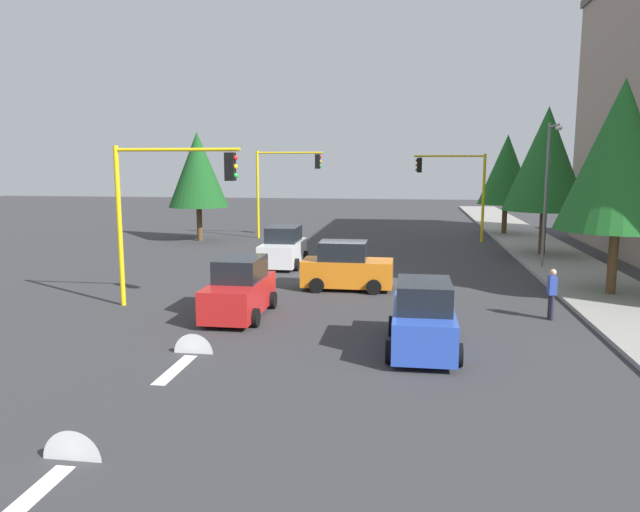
% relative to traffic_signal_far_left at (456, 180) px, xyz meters
% --- Properties ---
extents(ground_plane, '(120.00, 120.00, 0.00)m').
position_rel_traffic_signal_far_left_xyz_m(ground_plane, '(14.00, -5.70, -4.04)').
color(ground_plane, '#353538').
extents(sidewalk_kerb, '(80.00, 4.00, 0.15)m').
position_rel_traffic_signal_far_left_xyz_m(sidewalk_kerb, '(9.00, 4.80, -3.97)').
color(sidewalk_kerb, gray).
rests_on(sidewalk_kerb, ground).
extents(lane_arrow_near, '(2.40, 1.10, 1.10)m').
position_rel_traffic_signal_far_left_xyz_m(lane_arrow_near, '(25.51, -8.70, -4.03)').
color(lane_arrow_near, silver).
rests_on(lane_arrow_near, ground).
extents(lane_arrow_mid, '(2.40, 1.10, 1.10)m').
position_rel_traffic_signal_far_left_xyz_m(lane_arrow_mid, '(31.51, -8.70, -4.03)').
color(lane_arrow_mid, silver).
rests_on(lane_arrow_mid, ground).
extents(traffic_signal_far_left, '(0.36, 4.59, 5.71)m').
position_rel_traffic_signal_far_left_xyz_m(traffic_signal_far_left, '(0.00, 0.00, 0.00)').
color(traffic_signal_far_left, yellow).
rests_on(traffic_signal_far_left, ground).
extents(traffic_signal_near_right, '(0.36, 4.59, 5.73)m').
position_rel_traffic_signal_far_left_xyz_m(traffic_signal_near_right, '(20.00, -11.41, 0.01)').
color(traffic_signal_near_right, yellow).
rests_on(traffic_signal_near_right, ground).
extents(traffic_signal_far_right, '(0.36, 4.59, 5.94)m').
position_rel_traffic_signal_far_left_xyz_m(traffic_signal_far_right, '(0.00, -11.44, 0.15)').
color(traffic_signal_far_right, yellow).
rests_on(traffic_signal_far_right, ground).
extents(street_lamp_curbside, '(2.15, 0.28, 7.00)m').
position_rel_traffic_signal_far_left_xyz_m(street_lamp_curbside, '(10.39, 3.50, 0.31)').
color(street_lamp_curbside, slate).
rests_on(street_lamp_curbside, ground).
extents(tree_roadside_near, '(4.50, 4.50, 8.24)m').
position_rel_traffic_signal_far_left_xyz_m(tree_roadside_near, '(16.00, 4.80, 1.37)').
color(tree_roadside_near, brown).
rests_on(tree_roadside_near, ground).
extents(tree_opposite_side, '(3.91, 3.91, 7.13)m').
position_rel_traffic_signal_far_left_xyz_m(tree_opposite_side, '(2.00, -16.70, 0.63)').
color(tree_opposite_side, brown).
rests_on(tree_opposite_side, ground).
extents(tree_roadside_mid, '(4.43, 4.43, 8.11)m').
position_rel_traffic_signal_far_left_xyz_m(tree_roadside_mid, '(6.00, 4.30, 1.29)').
color(tree_roadside_mid, brown).
rests_on(tree_roadside_mid, ground).
extents(tree_roadside_far, '(3.89, 3.89, 7.10)m').
position_rel_traffic_signal_far_left_xyz_m(tree_roadside_far, '(-4.00, 3.80, 0.61)').
color(tree_roadside_far, brown).
rests_on(tree_roadside_far, ground).
extents(car_orange, '(2.03, 3.67, 1.98)m').
position_rel_traffic_signal_far_left_xyz_m(car_orange, '(16.00, -5.45, -3.14)').
color(car_orange, orange).
rests_on(car_orange, ground).
extents(car_white, '(4.09, 2.04, 1.98)m').
position_rel_traffic_signal_far_left_xyz_m(car_white, '(10.88, -9.17, -3.14)').
color(car_white, white).
rests_on(car_white, ground).
extents(car_red, '(4.01, 1.93, 1.98)m').
position_rel_traffic_signal_far_left_xyz_m(car_red, '(20.86, -8.57, -3.14)').
color(car_red, red).
rests_on(car_red, ground).
extents(car_blue, '(4.04, 1.95, 1.98)m').
position_rel_traffic_signal_far_left_xyz_m(car_blue, '(23.79, -2.53, -3.14)').
color(car_blue, blue).
rests_on(car_blue, ground).
extents(pedestrian_crossing, '(0.40, 0.24, 1.70)m').
position_rel_traffic_signal_far_left_xyz_m(pedestrian_crossing, '(19.82, 1.74, -3.13)').
color(pedestrian_crossing, '#262638').
rests_on(pedestrian_crossing, ground).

